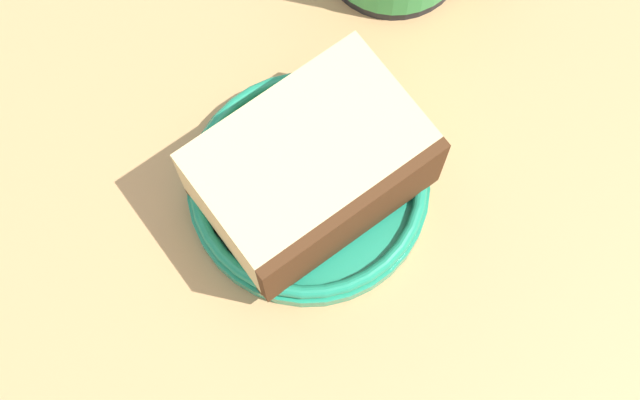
{
  "coord_description": "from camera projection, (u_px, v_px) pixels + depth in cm",
  "views": [
    {
      "loc": [
        -7.52,
        -11.19,
        50.81
      ],
      "look_at": [
        -5.39,
        3.53,
        3.0
      ],
      "focal_mm": 53.53,
      "sensor_mm": 36.0,
      "label": 1
    }
  ],
  "objects": [
    {
      "name": "cake_slice",
      "position": [
        311.0,
        169.0,
        0.49
      ],
      "size": [
        13.7,
        12.23,
        5.91
      ],
      "color": "#472814",
      "rests_on": "small_plate"
    },
    {
      "name": "small_plate",
      "position": [
        309.0,
        185.0,
        0.53
      ],
      "size": [
        13.38,
        13.38,
        1.86
      ],
      "color": "#1E8C66",
      "rests_on": "ground_plane"
    },
    {
      "name": "ground_plane",
      "position": [
        423.0,
        271.0,
        0.54
      ],
      "size": [
        116.04,
        116.04,
        3.46
      ],
      "primitive_type": "cube",
      "color": "tan"
    }
  ]
}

